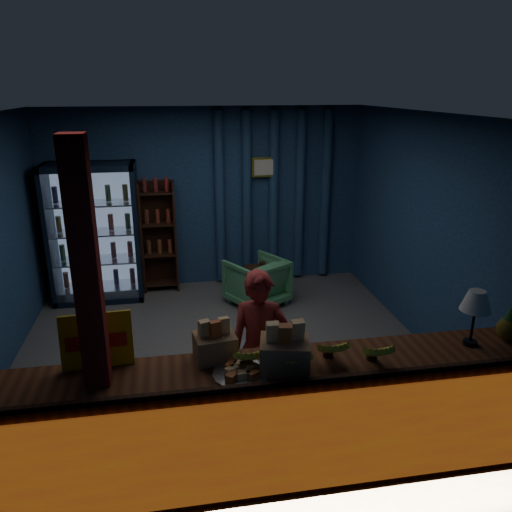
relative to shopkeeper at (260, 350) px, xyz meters
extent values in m
plane|color=#515154|center=(-0.18, 1.25, -0.71)|extent=(4.60, 4.60, 0.00)
plane|color=navy|center=(-0.18, 3.45, 0.59)|extent=(4.60, 0.00, 4.60)
plane|color=navy|center=(-0.18, -0.95, 0.59)|extent=(4.60, 0.00, 4.60)
plane|color=navy|center=(2.12, 1.25, 0.59)|extent=(0.00, 4.40, 4.40)
plane|color=#472D19|center=(-0.18, 1.25, 1.89)|extent=(4.60, 4.60, 0.00)
cube|color=brown|center=(-0.18, -0.65, -0.24)|extent=(4.40, 0.55, 0.95)
cube|color=red|center=(-0.18, -0.94, -0.24)|extent=(4.35, 0.02, 0.81)
cube|color=#321910|center=(-0.18, -0.92, 0.26)|extent=(4.40, 0.04, 0.04)
cube|color=maroon|center=(-1.23, -0.65, 0.59)|extent=(0.16, 0.16, 2.60)
cube|color=black|center=(-1.73, 3.37, 0.24)|extent=(1.20, 0.06, 1.90)
cube|color=black|center=(-2.30, 3.10, 0.24)|extent=(0.06, 0.60, 1.90)
cube|color=black|center=(-1.16, 3.10, 0.24)|extent=(0.06, 0.60, 1.90)
cube|color=black|center=(-1.73, 3.10, 1.15)|extent=(1.20, 0.60, 0.08)
cube|color=black|center=(-1.73, 3.10, -0.67)|extent=(1.20, 0.60, 0.08)
cube|color=#99B2D8|center=(-1.73, 3.32, 0.24)|extent=(1.08, 0.02, 1.74)
cube|color=white|center=(-1.73, 2.82, 0.24)|extent=(1.12, 0.02, 1.78)
cube|color=black|center=(-1.73, 2.80, 0.24)|extent=(0.05, 0.05, 1.80)
cube|color=silver|center=(-1.73, 3.10, -0.54)|extent=(1.08, 0.48, 0.02)
cylinder|color=red|center=(-2.18, 3.10, -0.41)|extent=(0.07, 0.07, 0.22)
cylinder|color=#1E5C17|center=(-1.95, 3.10, -0.41)|extent=(0.07, 0.07, 0.22)
cylinder|color=#A58819|center=(-1.73, 3.10, -0.41)|extent=(0.07, 0.07, 0.22)
cylinder|color=navy|center=(-1.50, 3.10, -0.41)|extent=(0.07, 0.07, 0.22)
cylinder|color=maroon|center=(-1.28, 3.10, -0.41)|extent=(0.07, 0.07, 0.22)
cube|color=silver|center=(-1.73, 3.10, -0.14)|extent=(1.08, 0.48, 0.02)
cylinder|color=#1E5C17|center=(-2.18, 3.10, -0.01)|extent=(0.07, 0.07, 0.22)
cylinder|color=#A58819|center=(-1.95, 3.10, -0.01)|extent=(0.07, 0.07, 0.22)
cylinder|color=navy|center=(-1.73, 3.10, -0.01)|extent=(0.07, 0.07, 0.22)
cylinder|color=maroon|center=(-1.50, 3.10, -0.01)|extent=(0.07, 0.07, 0.22)
cylinder|color=red|center=(-1.28, 3.10, -0.01)|extent=(0.07, 0.07, 0.22)
cube|color=silver|center=(-1.73, 3.10, 0.26)|extent=(1.08, 0.48, 0.02)
cylinder|color=#A58819|center=(-2.18, 3.10, 0.39)|extent=(0.07, 0.07, 0.22)
cylinder|color=navy|center=(-1.95, 3.10, 0.39)|extent=(0.07, 0.07, 0.22)
cylinder|color=maroon|center=(-1.73, 3.10, 0.39)|extent=(0.07, 0.07, 0.22)
cylinder|color=red|center=(-1.50, 3.10, 0.39)|extent=(0.07, 0.07, 0.22)
cylinder|color=#1E5C17|center=(-1.28, 3.10, 0.39)|extent=(0.07, 0.07, 0.22)
cube|color=silver|center=(-1.73, 3.10, 0.66)|extent=(1.08, 0.48, 0.02)
cylinder|color=navy|center=(-2.18, 3.10, 0.79)|extent=(0.07, 0.07, 0.22)
cylinder|color=maroon|center=(-1.95, 3.10, 0.79)|extent=(0.07, 0.07, 0.22)
cylinder|color=red|center=(-1.73, 3.10, 0.79)|extent=(0.07, 0.07, 0.22)
cylinder|color=#1E5C17|center=(-1.50, 3.10, 0.79)|extent=(0.07, 0.07, 0.22)
cylinder|color=#A58819|center=(-1.28, 3.10, 0.79)|extent=(0.07, 0.07, 0.22)
cube|color=#321910|center=(-0.88, 3.40, 0.09)|extent=(0.50, 0.02, 1.60)
cube|color=#321910|center=(-1.11, 3.27, 0.09)|extent=(0.03, 0.28, 1.60)
cube|color=#321910|center=(-0.64, 3.27, 0.09)|extent=(0.03, 0.28, 1.60)
cube|color=#321910|center=(-0.88, 3.27, -0.61)|extent=(0.46, 0.26, 0.02)
cube|color=#321910|center=(-0.88, 3.27, -0.16)|extent=(0.46, 0.26, 0.02)
cube|color=#321910|center=(-0.88, 3.27, 0.29)|extent=(0.46, 0.26, 0.02)
cube|color=#321910|center=(-0.88, 3.27, 0.74)|extent=(0.46, 0.26, 0.02)
cylinder|color=navy|center=(0.02, 3.39, 0.59)|extent=(0.14, 0.14, 2.50)
cylinder|color=navy|center=(0.42, 3.39, 0.59)|extent=(0.14, 0.14, 2.50)
cylinder|color=navy|center=(0.82, 3.39, 0.59)|extent=(0.14, 0.14, 2.50)
cylinder|color=navy|center=(1.22, 3.39, 0.59)|extent=(0.14, 0.14, 2.50)
cylinder|color=navy|center=(1.62, 3.39, 0.59)|extent=(0.14, 0.14, 2.50)
cube|color=gold|center=(0.67, 3.35, 1.04)|extent=(0.36, 0.03, 0.28)
cube|color=silver|center=(0.67, 3.33, 1.04)|extent=(0.30, 0.01, 0.22)
imported|color=maroon|center=(0.00, 0.00, 0.00)|extent=(0.58, 0.45, 1.42)
imported|color=#52A46A|center=(0.42, 2.52, -0.39)|extent=(0.96, 0.97, 0.65)
cube|color=#321910|center=(0.53, 2.71, -0.49)|extent=(0.52, 0.41, 0.44)
cylinder|color=#321910|center=(0.53, 2.71, -0.22)|extent=(0.09, 0.09, 0.09)
cube|color=#E3B80B|center=(-1.25, -0.43, 0.44)|extent=(0.50, 0.13, 0.40)
cube|color=red|center=(-1.25, -0.45, 0.44)|extent=(0.42, 0.06, 0.10)
cube|color=#A67750|center=(0.05, -0.70, 0.35)|extent=(0.40, 0.35, 0.22)
cube|color=orange|center=(-0.03, -0.68, 0.53)|extent=(0.10, 0.08, 0.14)
cube|color=#C75525|center=(0.05, -0.70, 0.53)|extent=(0.10, 0.08, 0.14)
cube|color=orange|center=(0.14, -0.72, 0.53)|extent=(0.10, 0.08, 0.14)
cube|color=#A67750|center=(-0.42, -0.47, 0.33)|extent=(0.32, 0.28, 0.19)
cube|color=orange|center=(-0.49, -0.48, 0.49)|extent=(0.08, 0.06, 0.12)
cube|color=#C75525|center=(-0.42, -0.47, 0.49)|extent=(0.08, 0.06, 0.12)
cube|color=orange|center=(-0.35, -0.46, 0.49)|extent=(0.08, 0.06, 0.12)
cylinder|color=silver|center=(-0.26, -0.73, 0.25)|extent=(0.40, 0.40, 0.02)
cube|color=orange|center=(-0.18, -0.73, 0.28)|extent=(0.09, 0.06, 0.04)
cube|color=#C75525|center=(-0.21, -0.68, 0.28)|extent=(0.11, 0.11, 0.04)
cube|color=orange|center=(-0.26, -0.66, 0.28)|extent=(0.06, 0.09, 0.04)
cube|color=#C75525|center=(-0.32, -0.68, 0.28)|extent=(0.11, 0.11, 0.04)
cube|color=orange|center=(-0.34, -0.73, 0.28)|extent=(0.09, 0.06, 0.04)
cube|color=#C75525|center=(-0.32, -0.79, 0.28)|extent=(0.11, 0.11, 0.04)
cube|color=orange|center=(-0.26, -0.81, 0.28)|extent=(0.06, 0.09, 0.04)
cube|color=#C75525|center=(-0.21, -0.79, 0.28)|extent=(0.11, 0.11, 0.04)
cylinder|color=black|center=(1.55, -0.61, 0.26)|extent=(0.11, 0.11, 0.04)
cylinder|color=black|center=(1.55, -0.61, 0.42)|extent=(0.02, 0.02, 0.32)
cone|color=white|center=(1.55, -0.61, 0.61)|extent=(0.23, 0.23, 0.16)
sphere|color=olive|center=(1.87, -0.60, 0.34)|extent=(0.19, 0.19, 0.19)
cone|color=#1F541C|center=(1.87, -0.60, 0.50)|extent=(0.10, 0.10, 0.14)
camera|label=1|loc=(-0.68, -3.72, 2.14)|focal=35.00mm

